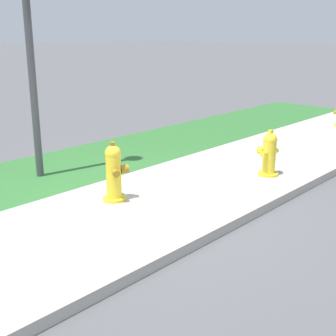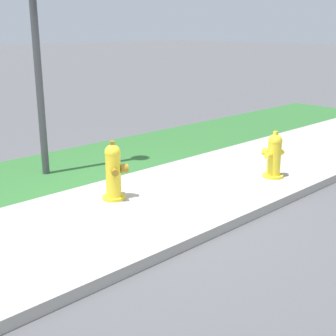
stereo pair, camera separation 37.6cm
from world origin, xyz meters
TOP-DOWN VIEW (x-y plane):
  - ground_plane at (0.00, 0.00)m, footprint 120.00×120.00m
  - sidewalk_pavement at (0.00, 0.00)m, footprint 18.00×2.30m
  - grass_verge at (0.00, 2.18)m, footprint 18.00×2.05m
  - street_curb at (0.00, -1.23)m, footprint 18.00×0.16m
  - fire_hydrant_across_street at (2.22, -0.52)m, footprint 0.39×0.36m
  - fire_hydrant_far_end at (-0.12, 0.41)m, footprint 0.36×0.38m

SIDE VIEW (x-z plane):
  - ground_plane at x=0.00m, z-range 0.00..0.00m
  - grass_verge at x=0.00m, z-range 0.00..0.01m
  - sidewalk_pavement at x=0.00m, z-range 0.00..0.01m
  - street_curb at x=0.00m, z-range 0.00..0.12m
  - fire_hydrant_across_street at x=2.22m, z-range -0.02..0.71m
  - fire_hydrant_far_end at x=-0.12m, z-range -0.01..0.79m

